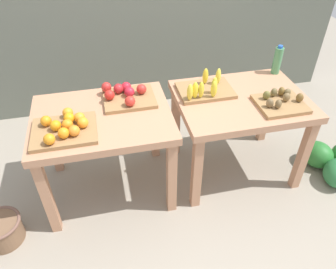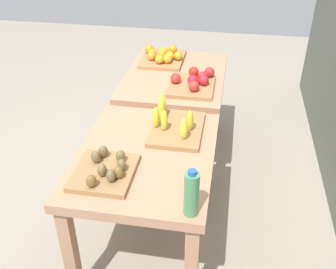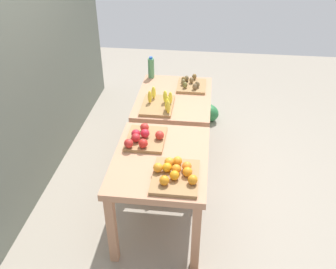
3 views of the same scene
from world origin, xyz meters
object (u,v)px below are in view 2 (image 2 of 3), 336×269
(display_table_left, at_px, (175,87))
(display_table_right, at_px, (146,168))
(kiwi_bin, at_px, (106,170))
(wicker_basket, at_px, (155,96))
(orange_bin, at_px, (163,57))
(banana_crate, at_px, (174,124))
(water_bottle, at_px, (191,194))
(apple_bin, at_px, (194,82))

(display_table_left, distance_m, display_table_right, 1.12)
(kiwi_bin, height_order, wicker_basket, kiwi_bin)
(orange_bin, height_order, banana_crate, banana_crate)
(display_table_right, distance_m, kiwi_bin, 0.33)
(display_table_left, xyz_separation_m, display_table_right, (1.12, 0.00, 0.00))
(display_table_left, bearing_deg, water_bottle, 11.61)
(orange_bin, xyz_separation_m, water_bottle, (1.82, 0.47, 0.08))
(orange_bin, distance_m, kiwi_bin, 1.61)
(apple_bin, bearing_deg, display_table_right, -10.96)
(kiwi_bin, distance_m, water_bottle, 0.54)
(orange_bin, height_order, water_bottle, water_bottle)
(orange_bin, relative_size, apple_bin, 1.08)
(display_table_left, relative_size, wicker_basket, 3.31)
(water_bottle, distance_m, wicker_basket, 2.63)
(banana_crate, distance_m, water_bottle, 0.75)
(display_table_left, relative_size, water_bottle, 4.02)
(wicker_basket, bearing_deg, display_table_right, 10.11)
(display_table_left, height_order, water_bottle, water_bottle)
(kiwi_bin, bearing_deg, orange_bin, 179.41)
(apple_bin, relative_size, banana_crate, 0.93)
(display_table_left, bearing_deg, banana_crate, 8.46)
(kiwi_bin, xyz_separation_m, wicker_basket, (-2.20, -0.18, -0.70))
(wicker_basket, bearing_deg, kiwi_bin, 4.75)
(banana_crate, distance_m, kiwi_bin, 0.59)
(apple_bin, distance_m, kiwi_bin, 1.20)
(water_bottle, bearing_deg, banana_crate, -164.77)
(display_table_left, height_order, apple_bin, apple_bin)
(kiwi_bin, relative_size, water_bottle, 1.39)
(orange_bin, relative_size, kiwi_bin, 1.22)
(orange_bin, height_order, apple_bin, apple_bin)
(apple_bin, relative_size, kiwi_bin, 1.14)
(display_table_right, distance_m, wicker_basket, 2.07)
(orange_bin, relative_size, wicker_basket, 1.40)
(display_table_right, distance_m, apple_bin, 0.94)
(display_table_right, distance_m, orange_bin, 1.39)
(apple_bin, height_order, kiwi_bin, apple_bin)
(display_table_right, bearing_deg, display_table_left, 180.00)
(orange_bin, xyz_separation_m, kiwi_bin, (1.61, -0.02, -0.01))
(display_table_right, relative_size, orange_bin, 2.36)
(apple_bin, relative_size, wicker_basket, 1.30)
(display_table_right, bearing_deg, apple_bin, 169.04)
(orange_bin, height_order, kiwi_bin, orange_bin)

